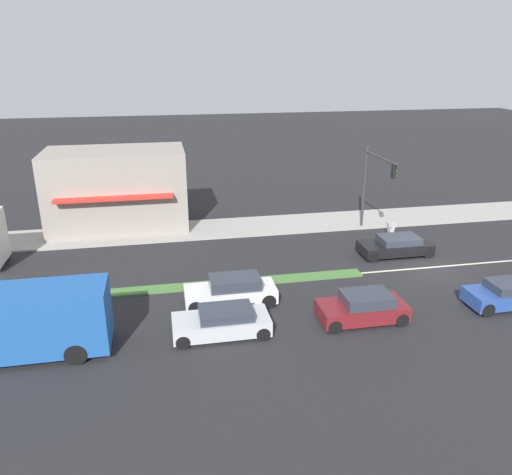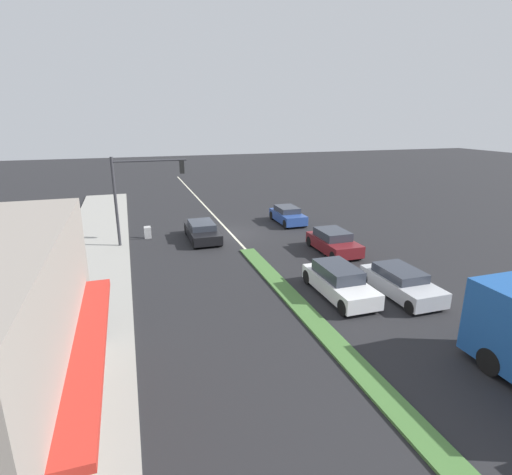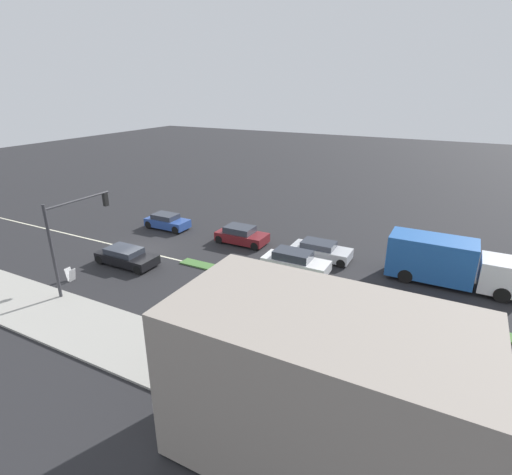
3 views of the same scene
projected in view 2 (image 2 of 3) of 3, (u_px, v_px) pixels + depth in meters
ground_plane at (377, 390)px, 12.22m from camera, size 160.00×160.00×0.00m
lane_marking_center at (231, 234)px, 28.62m from camera, size 0.16×60.00×0.01m
traffic_signal_main at (138, 186)px, 24.95m from camera, size 4.59×0.34×5.60m
pedestrian at (75, 335)px, 13.41m from camera, size 0.34×0.34×1.67m
warning_aframe_sign at (148, 233)px, 27.31m from camera, size 0.45×0.53×0.84m
sedan_silver at (401, 283)px, 18.58m from camera, size 1.82×4.23×1.27m
coupe_blue at (288, 215)px, 31.30m from camera, size 1.76×3.82×1.29m
suv_black at (202, 231)px, 27.08m from camera, size 1.89×4.36×1.19m
sedan_maroon at (333, 242)px, 24.52m from camera, size 1.90×4.02×1.36m
van_white at (339, 282)px, 18.49m from camera, size 1.77×4.47×1.43m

